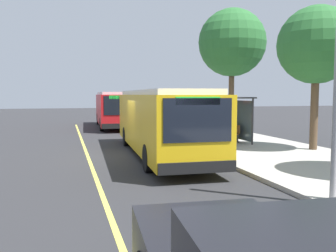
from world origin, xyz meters
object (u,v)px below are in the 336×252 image
Objects in this scene: transit_bus_main at (160,120)px; transit_bus_second at (114,108)px; waiting_bench at (230,133)px; route_sign_post at (217,112)px; pedestrian_commuter at (202,123)px.

transit_bus_second is at bearing -179.31° from transit_bus_main.
transit_bus_main reaches higher than waiting_bench.
transit_bus_main is 4.07× the size of route_sign_post.
transit_bus_second is 12.06m from pedestrian_commuter.
route_sign_post reaches higher than waiting_bench.
transit_bus_second is at bearing -158.36° from waiting_bench.
transit_bus_main is at bearing -61.07° from waiting_bench.
transit_bus_second is at bearing -163.06° from pedestrian_commuter.
pedestrian_commuter is (-3.43, 0.57, -0.84)m from route_sign_post.
route_sign_post is at bearing 90.42° from transit_bus_main.
transit_bus_second reaches higher than pedestrian_commuter.
transit_bus_second is 15.25m from route_sign_post.
transit_bus_main and transit_bus_second have the same top height.
waiting_bench is 0.57× the size of route_sign_post.
route_sign_post is (-0.02, 2.76, 0.34)m from transit_bus_main.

